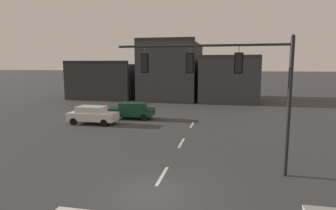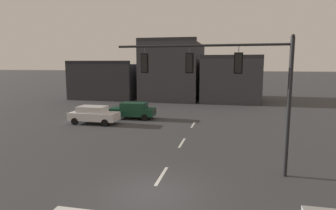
# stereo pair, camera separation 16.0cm
# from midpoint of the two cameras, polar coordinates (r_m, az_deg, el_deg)

# --- Properties ---
(ground_plane) EXTENTS (400.00, 400.00, 0.00)m
(ground_plane) POSITION_cam_midpoint_polar(r_m,az_deg,el_deg) (12.61, -3.13, -17.26)
(ground_plane) COLOR #353538
(lane_centreline) EXTENTS (0.16, 26.40, 0.01)m
(lane_centreline) POSITION_cam_midpoint_polar(r_m,az_deg,el_deg) (14.39, -0.95, -13.91)
(lane_centreline) COLOR silver
(lane_centreline) RESTS_ON ground
(signal_mast_near_side) EXTENTS (8.65, 0.60, 6.76)m
(signal_mast_near_side) POSITION_cam_midpoint_polar(r_m,az_deg,el_deg) (14.36, 12.23, 5.56)
(signal_mast_near_side) COLOR black
(signal_mast_near_side) RESTS_ON ground
(car_lot_nearside) EXTENTS (4.49, 2.00, 1.61)m
(car_lot_nearside) POSITION_cam_midpoint_polar(r_m,az_deg,el_deg) (28.54, -6.80, -1.01)
(car_lot_nearside) COLOR #143D28
(car_lot_nearside) RESTS_ON ground
(car_lot_middle) EXTENTS (4.47, 1.96, 1.61)m
(car_lot_middle) POSITION_cam_midpoint_polar(r_m,az_deg,el_deg) (26.78, -14.42, -1.83)
(car_lot_middle) COLOR silver
(car_lot_middle) RESTS_ON ground
(building_row) EXTENTS (28.04, 12.25, 8.92)m
(building_row) POSITION_cam_midpoint_polar(r_m,az_deg,el_deg) (44.76, 0.15, 5.81)
(building_row) COLOR #2D2D33
(building_row) RESTS_ON ground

